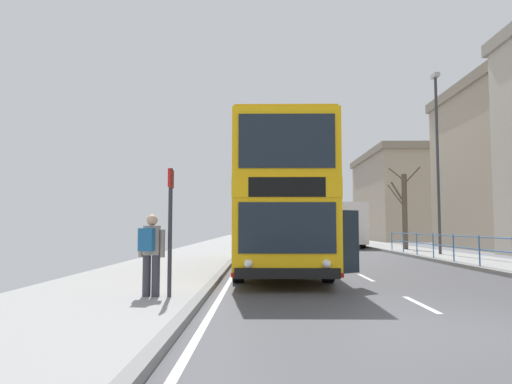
% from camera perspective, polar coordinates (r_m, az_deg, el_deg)
% --- Properties ---
extents(ground, '(15.80, 140.00, 0.20)m').
position_cam_1_polar(ground, '(7.23, 20.44, -15.61)').
color(ground, '#45454A').
extents(double_decker_bus_main, '(3.23, 10.61, 4.36)m').
position_cam_1_polar(double_decker_bus_main, '(15.94, 2.79, -1.36)').
color(double_decker_bus_main, '#F4B20F').
rests_on(double_decker_bus_main, ground).
extents(background_bus_far_lane, '(2.69, 9.18, 3.12)m').
position_cam_1_polar(background_bus_far_lane, '(36.00, 9.98, -3.81)').
color(background_bus_far_lane, white).
rests_on(background_bus_far_lane, ground).
extents(pedestrian_railing_far_kerb, '(0.05, 24.14, 1.05)m').
position_cam_1_polar(pedestrian_railing_far_kerb, '(17.11, 26.90, -5.92)').
color(pedestrian_railing_far_kerb, '#386BA8').
rests_on(pedestrian_railing_far_kerb, ground).
extents(pedestrian_with_backpack, '(0.55, 0.56, 1.60)m').
position_cam_1_polar(pedestrian_with_backpack, '(9.50, -12.58, -6.70)').
color(pedestrian_with_backpack, '#383842').
rests_on(pedestrian_with_backpack, ground).
extents(bus_stop_sign_near, '(0.08, 0.44, 2.51)m').
position_cam_1_polar(bus_stop_sign_near, '(9.41, -10.31, -2.96)').
color(bus_stop_sign_near, '#2D2D33').
rests_on(bus_stop_sign_near, ground).
extents(street_lamp_far_side, '(0.28, 0.60, 9.11)m').
position_cam_1_polar(street_lamp_far_side, '(25.47, 21.06, 4.73)').
color(street_lamp_far_side, '#38383D').
rests_on(street_lamp_far_side, ground).
extents(bare_tree_far_01, '(1.76, 1.93, 5.05)m').
position_cam_1_polar(bare_tree_far_01, '(30.03, 17.46, -1.89)').
color(bare_tree_far_01, brown).
rests_on(bare_tree_far_01, ground).
extents(background_building_01, '(13.89, 16.24, 9.62)m').
position_cam_1_polar(background_building_01, '(55.68, 19.94, -0.51)').
color(background_building_01, gray).
rests_on(background_building_01, ground).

